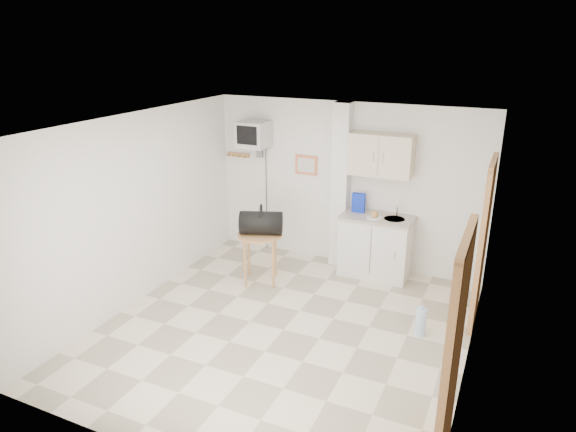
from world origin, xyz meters
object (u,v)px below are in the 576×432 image
at_px(crt_television, 254,135).
at_px(water_bottle, 421,322).
at_px(duffel_bag, 261,223).
at_px(round_table, 260,240).

bearing_deg(crt_television, water_bottle, -25.76).
relative_size(crt_television, duffel_bag, 3.21).
xyz_separation_m(round_table, duffel_bag, (0.02, 0.00, 0.27)).
distance_m(round_table, water_bottle, 2.48).
bearing_deg(duffel_bag, crt_television, 101.27).
bearing_deg(round_table, water_bottle, -11.06).
bearing_deg(duffel_bag, round_table, 174.29).
relative_size(crt_television, water_bottle, 5.50).
bearing_deg(crt_television, duffel_bag, -57.66).
bearing_deg(duffel_bag, water_bottle, -32.32).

